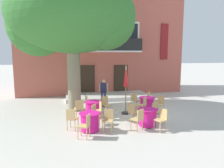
{
  "coord_description": "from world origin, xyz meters",
  "views": [
    {
      "loc": [
        -3.54,
        -10.63,
        3.08
      ],
      "look_at": [
        -0.88,
        1.73,
        1.3
      ],
      "focal_mm": 33.18,
      "sensor_mm": 36.0,
      "label": 1
    }
  ],
  "objects_px": {
    "cafe_table_near_tree": "(148,117)",
    "cafe_chair_middle_2": "(106,104)",
    "cafe_chair_near_tree_2": "(162,118)",
    "cafe_chair_front_2": "(160,103)",
    "cafe_table_front": "(147,104)",
    "cafe_umbrella": "(126,82)",
    "pedestrian_near_entrance": "(104,91)",
    "plane_tree": "(71,18)",
    "cafe_chair_near_tree_0": "(133,111)",
    "cafe_table_far_side": "(90,122)",
    "cafe_chair_far_side_3": "(72,118)",
    "cafe_chair_front_1": "(143,104)",
    "cafe_chair_far_side_0": "(86,125)",
    "cafe_chair_front_0": "(135,100)",
    "cafe_table_middle": "(93,108)",
    "cafe_chair_near_tree_1": "(138,118)",
    "cafe_chair_far_side_1": "(108,119)",
    "cafe_chair_near_tree_3": "(156,111)",
    "cafe_chair_middle_3": "(88,103)",
    "cafe_chair_middle_1": "(99,109)",
    "cafe_chair_front_3": "(150,99)",
    "cafe_chair_middle_0": "(79,108)",
    "cafe_chair_far_side_2": "(96,113)"
  },
  "relations": [
    {
      "from": "cafe_chair_near_tree_2",
      "to": "pedestrian_near_entrance",
      "type": "relative_size",
      "value": 0.55
    },
    {
      "from": "cafe_chair_front_2",
      "to": "pedestrian_near_entrance",
      "type": "xyz_separation_m",
      "value": [
        -2.73,
        1.89,
        0.41
      ]
    },
    {
      "from": "cafe_table_far_side",
      "to": "cafe_table_near_tree",
      "type": "bearing_deg",
      "value": 1.9
    },
    {
      "from": "cafe_chair_near_tree_2",
      "to": "cafe_chair_middle_1",
      "type": "distance_m",
      "value": 2.99
    },
    {
      "from": "cafe_chair_middle_1",
      "to": "cafe_chair_far_side_0",
      "type": "height_order",
      "value": "same"
    },
    {
      "from": "plane_tree",
      "to": "cafe_table_front",
      "type": "bearing_deg",
      "value": -14.23
    },
    {
      "from": "cafe_chair_far_side_2",
      "to": "cafe_chair_near_tree_1",
      "type": "bearing_deg",
      "value": -33.64
    },
    {
      "from": "cafe_chair_near_tree_1",
      "to": "cafe_chair_front_2",
      "type": "relative_size",
      "value": 1.0
    },
    {
      "from": "cafe_table_middle",
      "to": "cafe_table_front",
      "type": "xyz_separation_m",
      "value": [
        3.04,
        0.39,
        0.0
      ]
    },
    {
      "from": "cafe_chair_near_tree_2",
      "to": "cafe_chair_middle_2",
      "type": "distance_m",
      "value": 3.44
    },
    {
      "from": "cafe_chair_near_tree_3",
      "to": "cafe_chair_front_1",
      "type": "relative_size",
      "value": 1.0
    },
    {
      "from": "plane_tree",
      "to": "cafe_chair_far_side_0",
      "type": "height_order",
      "value": "plane_tree"
    },
    {
      "from": "cafe_chair_middle_2",
      "to": "cafe_chair_far_side_3",
      "type": "height_order",
      "value": "same"
    },
    {
      "from": "cafe_chair_middle_2",
      "to": "cafe_chair_front_1",
      "type": "distance_m",
      "value": 1.95
    },
    {
      "from": "cafe_table_near_tree",
      "to": "cafe_chair_front_2",
      "type": "bearing_deg",
      "value": 51.76
    },
    {
      "from": "cafe_chair_near_tree_0",
      "to": "cafe_table_near_tree",
      "type": "bearing_deg",
      "value": -50.57
    },
    {
      "from": "cafe_chair_far_side_2",
      "to": "pedestrian_near_entrance",
      "type": "relative_size",
      "value": 0.55
    },
    {
      "from": "cafe_chair_near_tree_2",
      "to": "cafe_chair_near_tree_0",
      "type": "bearing_deg",
      "value": 123.15
    },
    {
      "from": "cafe_table_near_tree",
      "to": "cafe_umbrella",
      "type": "xyz_separation_m",
      "value": [
        -0.41,
        2.03,
        1.27
      ]
    },
    {
      "from": "cafe_chair_near_tree_3",
      "to": "cafe_chair_far_side_1",
      "type": "distance_m",
      "value": 2.53
    },
    {
      "from": "cafe_table_front",
      "to": "cafe_chair_front_1",
      "type": "distance_m",
      "value": 0.77
    },
    {
      "from": "cafe_chair_near_tree_2",
      "to": "cafe_table_middle",
      "type": "bearing_deg",
      "value": 133.11
    },
    {
      "from": "cafe_chair_near_tree_0",
      "to": "cafe_table_far_side",
      "type": "relative_size",
      "value": 1.05
    },
    {
      "from": "cafe_table_far_side",
      "to": "cafe_chair_middle_2",
      "type": "bearing_deg",
      "value": 65.33
    },
    {
      "from": "cafe_table_front",
      "to": "cafe_chair_far_side_0",
      "type": "xyz_separation_m",
      "value": [
        -3.66,
        -3.16,
        0.14
      ]
    },
    {
      "from": "cafe_table_near_tree",
      "to": "cafe_chair_front_1",
      "type": "relative_size",
      "value": 0.95
    },
    {
      "from": "cafe_chair_near_tree_2",
      "to": "cafe_chair_front_2",
      "type": "distance_m",
      "value": 2.7
    },
    {
      "from": "cafe_chair_near_tree_0",
      "to": "cafe_table_middle",
      "type": "relative_size",
      "value": 1.05
    },
    {
      "from": "cafe_chair_middle_0",
      "to": "cafe_table_far_side",
      "type": "bearing_deg",
      "value": -79.77
    },
    {
      "from": "cafe_chair_front_2",
      "to": "cafe_chair_far_side_3",
      "type": "height_order",
      "value": "same"
    },
    {
      "from": "cafe_table_middle",
      "to": "pedestrian_near_entrance",
      "type": "relative_size",
      "value": 0.52
    },
    {
      "from": "cafe_chair_near_tree_1",
      "to": "cafe_table_far_side",
      "type": "bearing_deg",
      "value": 168.71
    },
    {
      "from": "cafe_table_front",
      "to": "cafe_umbrella",
      "type": "height_order",
      "value": "cafe_umbrella"
    },
    {
      "from": "cafe_chair_middle_2",
      "to": "cafe_table_far_side",
      "type": "distance_m",
      "value": 2.59
    },
    {
      "from": "cafe_umbrella",
      "to": "pedestrian_near_entrance",
      "type": "bearing_deg",
      "value": 118.26
    },
    {
      "from": "cafe_table_far_side",
      "to": "cafe_chair_far_side_0",
      "type": "distance_m",
      "value": 0.77
    },
    {
      "from": "cafe_chair_near_tree_3",
      "to": "cafe_chair_middle_3",
      "type": "xyz_separation_m",
      "value": [
        -2.92,
        2.26,
        0.0
      ]
    },
    {
      "from": "cafe_chair_front_3",
      "to": "cafe_umbrella",
      "type": "relative_size",
      "value": 0.36
    },
    {
      "from": "cafe_chair_far_side_3",
      "to": "cafe_chair_front_0",
      "type": "bearing_deg",
      "value": 37.1
    },
    {
      "from": "plane_tree",
      "to": "cafe_umbrella",
      "type": "xyz_separation_m",
      "value": [
        2.7,
        -1.34,
        -3.36
      ]
    },
    {
      "from": "cafe_chair_far_side_0",
      "to": "cafe_chair_far_side_1",
      "type": "distance_m",
      "value": 1.07
    },
    {
      "from": "cafe_chair_front_2",
      "to": "cafe_umbrella",
      "type": "xyz_separation_m",
      "value": [
        -1.83,
        0.23,
        1.14
      ]
    },
    {
      "from": "cafe_chair_front_3",
      "to": "cafe_umbrella",
      "type": "height_order",
      "value": "cafe_umbrella"
    },
    {
      "from": "cafe_chair_far_side_2",
      "to": "cafe_chair_front_2",
      "type": "bearing_deg",
      "value": 18.65
    },
    {
      "from": "cafe_chair_front_2",
      "to": "cafe_chair_far_side_1",
      "type": "bearing_deg",
      "value": -146.79
    },
    {
      "from": "cafe_chair_near_tree_2",
      "to": "cafe_table_middle",
      "type": "distance_m",
      "value": 3.62
    },
    {
      "from": "cafe_chair_front_0",
      "to": "cafe_chair_near_tree_1",
      "type": "bearing_deg",
      "value": -105.89
    },
    {
      "from": "cafe_table_near_tree",
      "to": "cafe_chair_middle_2",
      "type": "bearing_deg",
      "value": 122.38
    },
    {
      "from": "cafe_chair_front_0",
      "to": "cafe_chair_near_tree_2",
      "type": "bearing_deg",
      "value": -90.35
    },
    {
      "from": "cafe_table_far_side",
      "to": "cafe_umbrella",
      "type": "relative_size",
      "value": 0.34
    }
  ]
}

